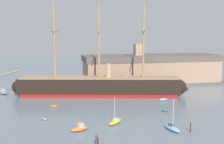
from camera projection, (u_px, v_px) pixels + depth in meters
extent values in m
cube|color=maroon|center=(99.00, 94.00, 94.92)|extent=(49.21, 18.14, 1.27)
cube|color=black|center=(99.00, 85.00, 94.53)|extent=(51.26, 18.89, 4.54)
ellipsoid|color=black|center=(26.00, 87.00, 94.87)|extent=(10.46, 8.75, 5.81)
ellipsoid|color=black|center=(172.00, 87.00, 94.35)|extent=(10.46, 8.75, 5.81)
cube|color=#9E7F5B|center=(99.00, 78.00, 94.20)|extent=(50.13, 18.07, 0.27)
cylinder|color=#A37A4C|center=(54.00, 41.00, 92.79)|extent=(0.64, 0.64, 23.61)
cylinder|color=#A37A4C|center=(54.00, 32.00, 92.41)|extent=(3.00, 11.95, 0.25)
cylinder|color=#A37A4C|center=(99.00, 41.00, 92.64)|extent=(0.64, 0.64, 23.61)
cylinder|color=#A37A4C|center=(99.00, 32.00, 92.26)|extent=(3.00, 11.95, 0.25)
cylinder|color=#A37A4C|center=(144.00, 41.00, 92.48)|extent=(0.64, 0.64, 23.61)
cylinder|color=#A37A4C|center=(144.00, 32.00, 92.10)|extent=(3.00, 11.95, 0.25)
cylinder|color=#A37A4C|center=(8.00, 73.00, 94.35)|extent=(7.93, 2.25, 2.42)
cylinder|color=tan|center=(109.00, 71.00, 93.88)|extent=(1.82, 1.82, 4.54)
ellipsoid|color=orange|center=(79.00, 129.00, 61.21)|extent=(4.18, 3.00, 0.90)
cube|color=#B2ADA3|center=(80.00, 125.00, 61.27)|extent=(1.50, 1.43, 0.90)
ellipsoid|color=#7FB2D6|center=(172.00, 128.00, 61.54)|extent=(2.40, 5.30, 0.97)
cube|color=#4C4C51|center=(171.00, 125.00, 61.70)|extent=(1.05, 1.41, 0.51)
cylinder|color=silver|center=(173.00, 113.00, 60.87)|extent=(0.13, 0.13, 5.88)
ellipsoid|color=gold|center=(115.00, 122.00, 65.92)|extent=(4.30, 4.35, 0.89)
cube|color=beige|center=(116.00, 119.00, 66.05)|extent=(1.38, 1.38, 0.47)
cylinder|color=silver|center=(115.00, 109.00, 65.32)|extent=(0.12, 0.12, 5.41)
ellipsoid|color=#7FB2D6|center=(44.00, 119.00, 69.17)|extent=(1.63, 1.92, 0.42)
cube|color=#4C4C51|center=(44.00, 118.00, 69.15)|extent=(0.64, 0.50, 0.06)
ellipsoid|color=#236670|center=(165.00, 111.00, 76.10)|extent=(1.85, 1.87, 0.43)
cube|color=#B2ADA3|center=(165.00, 110.00, 76.07)|extent=(0.60, 0.59, 0.07)
ellipsoid|color=orange|center=(54.00, 106.00, 80.69)|extent=(2.38, 1.44, 0.53)
cube|color=#4C4C51|center=(54.00, 105.00, 80.67)|extent=(0.38, 0.85, 0.08)
ellipsoid|color=#7FB2D6|center=(163.00, 100.00, 88.28)|extent=(3.09, 1.92, 0.68)
cube|color=beige|center=(163.00, 99.00, 88.24)|extent=(0.52, 1.10, 0.10)
ellipsoid|color=gray|center=(3.00, 92.00, 97.71)|extent=(3.92, 4.57, 1.01)
cube|color=#B2ADA3|center=(3.00, 90.00, 97.80)|extent=(1.71, 1.75, 1.01)
ellipsoid|color=#1E284C|center=(186.00, 88.00, 105.47)|extent=(3.42, 3.93, 0.87)
cube|color=#B2ADA3|center=(186.00, 86.00, 105.14)|extent=(1.48, 1.51, 0.87)
ellipsoid|color=#B22D28|center=(94.00, 87.00, 109.30)|extent=(2.11, 1.71, 0.46)
cube|color=beige|center=(94.00, 86.00, 109.28)|extent=(0.51, 0.71, 0.07)
cylinder|color=#382B1E|center=(191.00, 127.00, 60.47)|extent=(0.27, 0.27, 1.93)
cylinder|color=#382B1E|center=(97.00, 141.00, 54.03)|extent=(0.42, 0.42, 1.23)
cylinder|color=#4C3D2D|center=(96.00, 141.00, 52.89)|extent=(0.34, 0.34, 2.04)
cube|color=#565659|center=(151.00, 82.00, 117.97)|extent=(57.89, 18.54, 0.80)
cube|color=tan|center=(151.00, 71.00, 117.36)|extent=(52.63, 15.45, 8.31)
cube|color=#5B514C|center=(151.00, 58.00, 116.65)|extent=(53.68, 15.76, 2.23)
cube|color=tan|center=(138.00, 50.00, 115.06)|extent=(3.20, 3.20, 4.44)
ellipsoid|color=silver|center=(126.00, 77.00, 61.96)|extent=(0.26, 0.33, 0.11)
sphere|color=silver|center=(126.00, 77.00, 61.77)|extent=(0.09, 0.09, 0.09)
cube|color=#ADA89E|center=(127.00, 77.00, 61.87)|extent=(0.47, 0.34, 0.11)
cube|color=#ADA89E|center=(124.00, 76.00, 62.05)|extent=(0.47, 0.34, 0.11)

